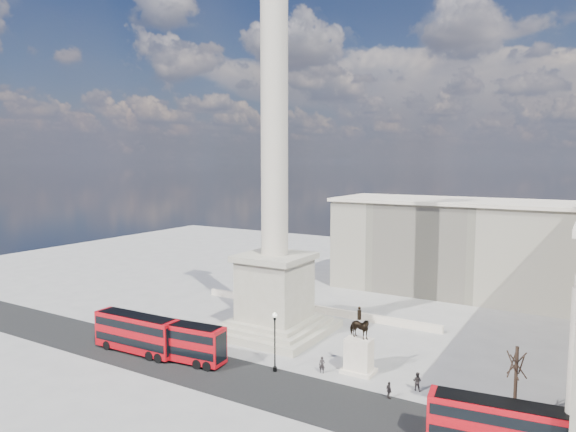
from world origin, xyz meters
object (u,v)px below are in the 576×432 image
at_px(red_bus_c, 500,427).
at_px(pedestrian_walking, 322,365).
at_px(red_bus_b, 181,341).
at_px(pedestrian_crossing, 389,390).
at_px(nelsons_column, 275,239).
at_px(red_bus_a, 137,333).
at_px(pedestrian_standing, 417,381).
at_px(equestrian_statue, 359,350).
at_px(victorian_lamp, 275,337).

bearing_deg(red_bus_c, pedestrian_walking, 152.86).
bearing_deg(red_bus_b, pedestrian_crossing, 2.14).
bearing_deg(pedestrian_crossing, nelsons_column, 16.73).
distance_m(red_bus_a, pedestrian_standing, 33.28).
xyz_separation_m(red_bus_a, pedestrian_crossing, (30.61, 4.08, -1.61)).
height_order(equestrian_statue, pedestrian_crossing, equestrian_statue).
bearing_deg(red_bus_c, pedestrian_standing, 130.91).
bearing_deg(victorian_lamp, pedestrian_crossing, 0.87).
relative_size(red_bus_a, equestrian_statue, 1.56).
height_order(red_bus_b, victorian_lamp, victorian_lamp).
bearing_deg(nelsons_column, red_bus_a, -124.07).
height_order(victorian_lamp, pedestrian_walking, victorian_lamp).
bearing_deg(equestrian_statue, red_bus_a, -161.87).
xyz_separation_m(red_bus_a, red_bus_c, (41.50, -0.72, -0.16)).
relative_size(red_bus_a, red_bus_b, 1.02).
distance_m(victorian_lamp, pedestrian_crossing, 13.53).
xyz_separation_m(red_bus_a, red_bus_b, (6.42, 0.78, -0.08)).
xyz_separation_m(red_bus_c, pedestrian_walking, (-19.36, 6.91, -1.39)).
distance_m(red_bus_c, pedestrian_standing, 12.20).
relative_size(victorian_lamp, pedestrian_walking, 3.63).
bearing_deg(pedestrian_standing, equestrian_statue, -5.27).
relative_size(red_bus_c, victorian_lamp, 1.66).
bearing_deg(pedestrian_standing, red_bus_c, 141.75).
height_order(pedestrian_walking, pedestrian_standing, pedestrian_standing).
distance_m(red_bus_a, pedestrian_walking, 23.03).
bearing_deg(red_bus_c, red_bus_a, 171.49).
xyz_separation_m(victorian_lamp, pedestrian_crossing, (13.17, 0.20, -3.08)).
xyz_separation_m(victorian_lamp, equestrian_statue, (8.11, 4.48, -1.38)).
xyz_separation_m(equestrian_statue, pedestrian_standing, (6.88, -1.04, -1.60)).
bearing_deg(red_bus_a, pedestrian_walking, 13.79).
bearing_deg(equestrian_statue, pedestrian_crossing, -40.25).
bearing_deg(victorian_lamp, pedestrian_standing, 12.95).
relative_size(red_bus_c, pedestrian_walking, 6.01).
bearing_deg(pedestrian_walking, red_bus_b, -176.59).
xyz_separation_m(nelsons_column, red_bus_c, (31.24, -15.89, -10.60)).
relative_size(red_bus_a, pedestrian_crossing, 6.76).
bearing_deg(victorian_lamp, equestrian_statue, 28.95).
xyz_separation_m(nelsons_column, equestrian_statue, (15.29, -6.80, -10.35)).
height_order(red_bus_c, equestrian_statue, equestrian_statue).
distance_m(victorian_lamp, equestrian_statue, 9.37).
bearing_deg(equestrian_statue, red_bus_c, -29.67).
bearing_deg(pedestrian_crossing, pedestrian_walking, 31.38).
height_order(red_bus_c, victorian_lamp, victorian_lamp).
height_order(red_bus_b, pedestrian_walking, red_bus_b).
bearing_deg(red_bus_a, nelsons_column, 54.11).
bearing_deg(equestrian_statue, red_bus_b, -158.37).
height_order(victorian_lamp, pedestrian_standing, victorian_lamp).
distance_m(nelsons_column, red_bus_a, 21.08).
bearing_deg(equestrian_statue, pedestrian_walking, -147.43).
relative_size(red_bus_a, pedestrian_standing, 6.08).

